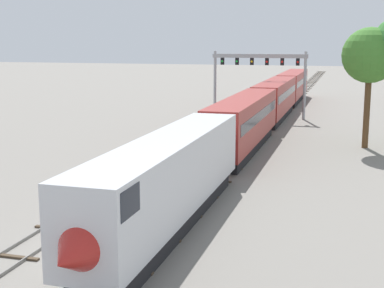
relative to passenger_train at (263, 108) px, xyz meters
The scene contains 6 objects.
ground_plane 36.43m from the passenger_train, 93.16° to the right, with size 400.00×400.00×0.00m, color gray.
track_main 23.85m from the passenger_train, 90.00° to the left, with size 2.60×200.00×0.16m.
track_near 7.11m from the passenger_train, 145.94° to the left, with size 2.60×160.00×0.16m.
passenger_train is the anchor object (origin of this frame).
signal_gantry 11.74m from the passenger_train, 101.62° to the left, with size 12.10×0.49×8.46m.
trackside_tree_left 13.57m from the passenger_train, 30.99° to the right, with size 5.02×5.02×10.99m.
Camera 1 is at (10.93, -22.58, 9.78)m, focal length 51.47 mm.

